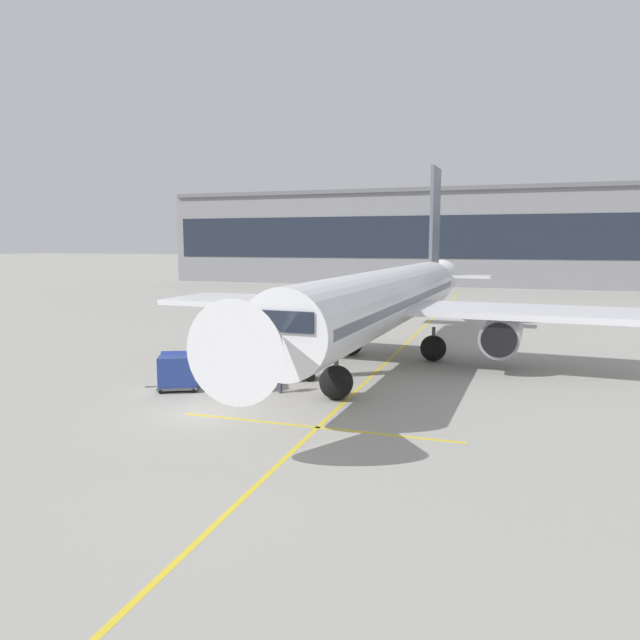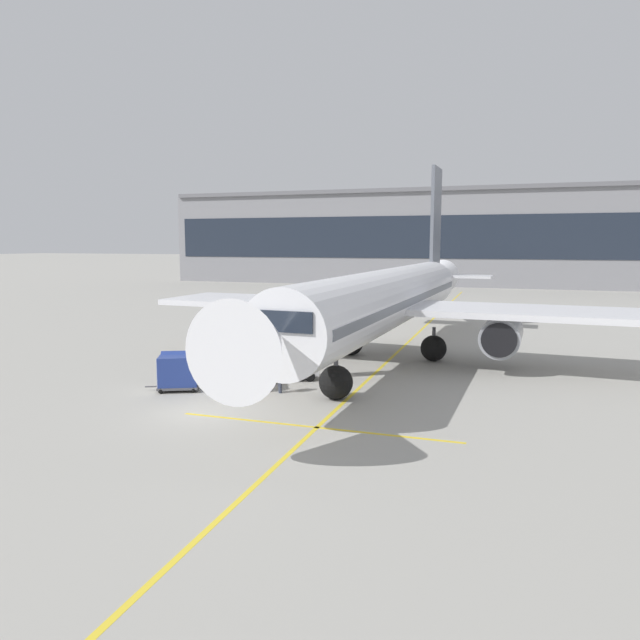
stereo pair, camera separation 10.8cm
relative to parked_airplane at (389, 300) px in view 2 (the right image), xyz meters
name	(u,v)px [view 2 (the right image)]	position (x,y,z in m)	size (l,w,h in m)	color
ground_plane	(201,413)	(-5.46, -13.86, -3.87)	(600.00, 600.00, 0.00)	#9E9B93
parked_airplane	(389,300)	(0.00, 0.00, 0.00)	(30.70, 40.13, 13.88)	white
belt_loader	(291,365)	(-3.99, -6.76, -3.07)	(5.32, 3.92, 2.56)	silver
baggage_cart_lead	(232,370)	(-6.03, -9.71, -2.87)	(2.80, 2.29, 1.91)	#515156
baggage_cart_second	(179,370)	(-8.59, -10.65, -2.87)	(2.80, 2.29, 1.91)	#515156
ground_crew_by_loader	(252,373)	(-4.78, -9.98, -2.87)	(0.35, 0.55, 1.74)	#333847
ground_crew_by_carts	(282,364)	(-4.24, -7.46, -2.87)	(0.42, 0.48, 1.74)	#514C42
ground_crew_marshaller	(280,373)	(-3.45, -9.59, -2.87)	(0.41, 0.49, 1.74)	#333847
safety_cone_engine_keepout	(249,362)	(-7.57, -4.49, -3.56)	(0.56, 0.56, 0.64)	black
safety_cone_wingtip	(283,360)	(-5.70, -3.59, -3.52)	(0.64, 0.64, 0.72)	black
apron_guidance_line_lead_in	(386,362)	(0.06, -0.70, -3.87)	(0.20, 110.00, 0.01)	yellow
apron_guidance_line_stop_bar	(315,427)	(-0.03, -14.21, -3.87)	(12.00, 0.20, 0.01)	yellow
terminal_building	(425,238)	(-8.46, 72.62, 4.37)	(92.02, 19.77, 16.58)	gray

